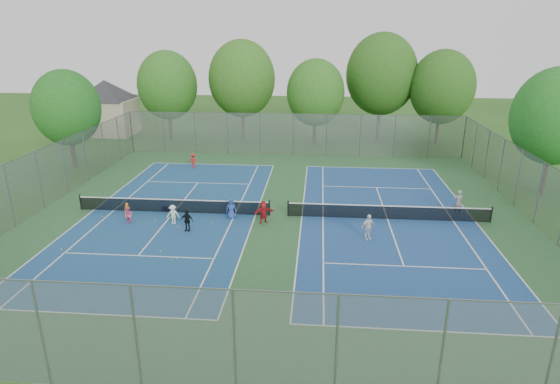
# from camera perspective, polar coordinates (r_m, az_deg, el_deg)

# --- Properties ---
(ground) EXTENTS (120.00, 120.00, 0.00)m
(ground) POSITION_cam_1_polar(r_m,az_deg,el_deg) (30.55, -0.16, -2.92)
(ground) COLOR #28561B
(ground) RESTS_ON ground
(court_pad) EXTENTS (32.00, 32.00, 0.01)m
(court_pad) POSITION_cam_1_polar(r_m,az_deg,el_deg) (30.54, -0.16, -2.90)
(court_pad) COLOR #2A592F
(court_pad) RESTS_ON ground
(court_left) EXTENTS (10.97, 23.77, 0.01)m
(court_left) POSITION_cam_1_polar(r_m,az_deg,el_deg) (31.88, -12.81, -2.42)
(court_left) COLOR navy
(court_left) RESTS_ON court_pad
(court_right) EXTENTS (10.97, 23.77, 0.01)m
(court_right) POSITION_cam_1_polar(r_m,az_deg,el_deg) (30.77, 12.96, -3.22)
(court_right) COLOR navy
(court_right) RESTS_ON court_pad
(net_left) EXTENTS (12.87, 0.10, 0.91)m
(net_left) POSITION_cam_1_polar(r_m,az_deg,el_deg) (31.73, -12.86, -1.68)
(net_left) COLOR black
(net_left) RESTS_ON ground
(net_right) EXTENTS (12.87, 0.10, 0.91)m
(net_right) POSITION_cam_1_polar(r_m,az_deg,el_deg) (30.61, 13.02, -2.46)
(net_right) COLOR black
(net_right) RESTS_ON ground
(fence_north) EXTENTS (32.00, 0.10, 4.00)m
(fence_north) POSITION_cam_1_polar(r_m,az_deg,el_deg) (45.29, 1.61, 7.00)
(fence_north) COLOR gray
(fence_north) RESTS_ON ground
(fence_south) EXTENTS (32.00, 0.10, 4.00)m
(fence_south) POSITION_cam_1_polar(r_m,az_deg,el_deg) (15.62, -5.55, -18.08)
(fence_south) COLOR gray
(fence_south) RESTS_ON ground
(fence_west) EXTENTS (0.10, 32.00, 4.00)m
(fence_west) POSITION_cam_1_polar(r_m,az_deg,el_deg) (35.02, -27.24, 1.27)
(fence_west) COLOR gray
(fence_west) RESTS_ON ground
(fence_east) EXTENTS (0.10, 32.00, 4.00)m
(fence_east) POSITION_cam_1_polar(r_m,az_deg,el_deg) (32.68, 29.03, -0.18)
(fence_east) COLOR gray
(fence_east) RESTS_ON ground
(house) EXTENTS (11.03, 11.03, 7.30)m
(house) POSITION_cam_1_polar(r_m,az_deg,el_deg) (58.13, -20.48, 10.72)
(house) COLOR #B7A88C
(house) RESTS_ON ground
(tree_nw) EXTENTS (6.40, 6.40, 9.58)m
(tree_nw) POSITION_cam_1_polar(r_m,az_deg,el_deg) (53.15, -13.57, 12.53)
(tree_nw) COLOR #443326
(tree_nw) RESTS_ON ground
(tree_nl) EXTENTS (7.20, 7.20, 10.69)m
(tree_nl) POSITION_cam_1_polar(r_m,az_deg,el_deg) (52.16, -4.66, 13.59)
(tree_nl) COLOR #443326
(tree_nl) RESTS_ON ground
(tree_nc) EXTENTS (6.00, 6.00, 8.85)m
(tree_nc) POSITION_cam_1_polar(r_m,az_deg,el_deg) (49.60, 4.35, 11.98)
(tree_nc) COLOR #443326
(tree_nc) RESTS_ON ground
(tree_nr) EXTENTS (7.60, 7.60, 11.42)m
(tree_nr) POSITION_cam_1_polar(r_m,az_deg,el_deg) (52.82, 12.28, 13.84)
(tree_nr) COLOR #443326
(tree_nr) RESTS_ON ground
(tree_ne) EXTENTS (6.60, 6.60, 9.77)m
(tree_ne) POSITION_cam_1_polar(r_m,az_deg,el_deg) (52.05, 19.17, 11.98)
(tree_ne) COLOR #443326
(tree_ne) RESTS_ON ground
(tree_side_w) EXTENTS (5.60, 5.60, 8.47)m
(tree_side_w) POSITION_cam_1_polar(r_m,az_deg,el_deg) (44.28, -24.57, 9.31)
(tree_side_w) COLOR #443326
(tree_side_w) RESTS_ON ground
(tree_side_e) EXTENTS (6.00, 6.00, 9.20)m
(tree_side_e) POSITION_cam_1_polar(r_m,az_deg,el_deg) (38.43, 30.56, 7.93)
(tree_side_e) COLOR #443326
(tree_side_e) RESTS_ON ground
(ball_crate) EXTENTS (0.41, 0.41, 0.32)m
(ball_crate) POSITION_cam_1_polar(r_m,az_deg,el_deg) (32.39, -13.77, -1.88)
(ball_crate) COLOR #173AAD
(ball_crate) RESTS_ON ground
(ball_hopper) EXTENTS (0.34, 0.34, 0.58)m
(ball_hopper) POSITION_cam_1_polar(r_m,az_deg,el_deg) (30.58, -12.89, -2.81)
(ball_hopper) COLOR green
(ball_hopper) RESTS_ON ground
(student_a) EXTENTS (0.40, 0.27, 1.09)m
(student_a) POSITION_cam_1_polar(r_m,az_deg,el_deg) (31.35, -18.10, -2.24)
(student_a) COLOR orange
(student_a) RESTS_ON ground
(student_b) EXTENTS (0.65, 0.59, 1.10)m
(student_b) POSITION_cam_1_polar(r_m,az_deg,el_deg) (30.59, -17.98, -2.75)
(student_b) COLOR pink
(student_b) RESTS_ON ground
(student_c) EXTENTS (0.84, 0.51, 1.25)m
(student_c) POSITION_cam_1_polar(r_m,az_deg,el_deg) (29.82, -12.91, -2.69)
(student_c) COLOR white
(student_c) RESTS_ON ground
(student_d) EXTENTS (0.82, 0.43, 1.34)m
(student_d) POSITION_cam_1_polar(r_m,az_deg,el_deg) (28.59, -11.28, -3.44)
(student_d) COLOR black
(student_d) RESTS_ON ground
(student_e) EXTENTS (0.76, 0.62, 1.33)m
(student_e) POSITION_cam_1_polar(r_m,az_deg,el_deg) (30.05, -5.98, -2.04)
(student_e) COLOR #294799
(student_e) RESTS_ON ground
(student_f) EXTENTS (1.40, 0.96, 1.45)m
(student_f) POSITION_cam_1_polar(r_m,az_deg,el_deg) (29.17, -2.03, -2.48)
(student_f) COLOR #B31923
(student_f) RESTS_ON ground
(child_far_baseline) EXTENTS (0.89, 0.60, 1.28)m
(child_far_baseline) POSITION_cam_1_polar(r_m,az_deg,el_deg) (41.91, -10.53, 3.79)
(child_far_baseline) COLOR red
(child_far_baseline) RESTS_ON ground
(instructor) EXTENTS (0.63, 0.44, 1.69)m
(instructor) POSITION_cam_1_polar(r_m,az_deg,el_deg) (32.63, 20.86, -1.18)
(instructor) COLOR gray
(instructor) RESTS_ON ground
(teen_court_b) EXTENTS (0.96, 0.78, 1.53)m
(teen_court_b) POSITION_cam_1_polar(r_m,az_deg,el_deg) (27.38, 10.69, -4.20)
(teen_court_b) COLOR white
(teen_court_b) RESTS_ON ground
(tennis_ball_0) EXTENTS (0.07, 0.07, 0.07)m
(tennis_ball_0) POSITION_cam_1_polar(r_m,az_deg,el_deg) (29.99, -22.50, -4.81)
(tennis_ball_0) COLOR #C5E836
(tennis_ball_0) RESTS_ON ground
(tennis_ball_1) EXTENTS (0.07, 0.07, 0.07)m
(tennis_ball_1) POSITION_cam_1_polar(r_m,az_deg,el_deg) (30.67, -14.99, -3.43)
(tennis_ball_1) COLOR gold
(tennis_ball_1) RESTS_ON ground
(tennis_ball_2) EXTENTS (0.07, 0.07, 0.07)m
(tennis_ball_2) POSITION_cam_1_polar(r_m,az_deg,el_deg) (27.07, -16.35, -6.65)
(tennis_ball_2) COLOR #C7D531
(tennis_ball_2) RESTS_ON ground
(tennis_ball_3) EXTENTS (0.07, 0.07, 0.07)m
(tennis_ball_3) POSITION_cam_1_polar(r_m,az_deg,el_deg) (25.47, -12.51, -7.99)
(tennis_ball_3) COLOR gold
(tennis_ball_3) RESTS_ON ground
(tennis_ball_4) EXTENTS (0.07, 0.07, 0.07)m
(tennis_ball_4) POSITION_cam_1_polar(r_m,az_deg,el_deg) (28.27, -24.17, -6.49)
(tennis_ball_4) COLOR #AFC22D
(tennis_ball_4) RESTS_ON ground
(tennis_ball_5) EXTENTS (0.07, 0.07, 0.07)m
(tennis_ball_5) POSITION_cam_1_polar(r_m,az_deg,el_deg) (29.37, -12.36, -4.23)
(tennis_ball_5) COLOR gold
(tennis_ball_5) RESTS_ON ground
(tennis_ball_6) EXTENTS (0.07, 0.07, 0.07)m
(tennis_ball_6) POSITION_cam_1_polar(r_m,az_deg,el_deg) (28.56, -25.09, -6.37)
(tennis_ball_6) COLOR yellow
(tennis_ball_6) RESTS_ON ground
(tennis_ball_7) EXTENTS (0.07, 0.07, 0.07)m
(tennis_ball_7) POSITION_cam_1_polar(r_m,az_deg,el_deg) (29.66, -8.34, -3.75)
(tennis_ball_7) COLOR #BFDD33
(tennis_ball_7) RESTS_ON ground
(tennis_ball_8) EXTENTS (0.07, 0.07, 0.07)m
(tennis_ball_8) POSITION_cam_1_polar(r_m,az_deg,el_deg) (25.44, -13.11, -8.07)
(tennis_ball_8) COLOR #BFCE30
(tennis_ball_8) RESTS_ON ground
(tennis_ball_9) EXTENTS (0.07, 0.07, 0.07)m
(tennis_ball_9) POSITION_cam_1_polar(r_m,az_deg,el_deg) (25.24, -8.58, -7.99)
(tennis_ball_9) COLOR #ACC62E
(tennis_ball_9) RESTS_ON ground
(tennis_ball_10) EXTENTS (0.07, 0.07, 0.07)m
(tennis_ball_10) POSITION_cam_1_polar(r_m,az_deg,el_deg) (26.49, -14.31, -7.04)
(tennis_ball_10) COLOR #DFEB36
(tennis_ball_10) RESTS_ON ground
(tennis_ball_11) EXTENTS (0.07, 0.07, 0.07)m
(tennis_ball_11) POSITION_cam_1_polar(r_m,az_deg,el_deg) (32.45, -20.85, -2.81)
(tennis_ball_11) COLOR #BDDF34
(tennis_ball_11) RESTS_ON ground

